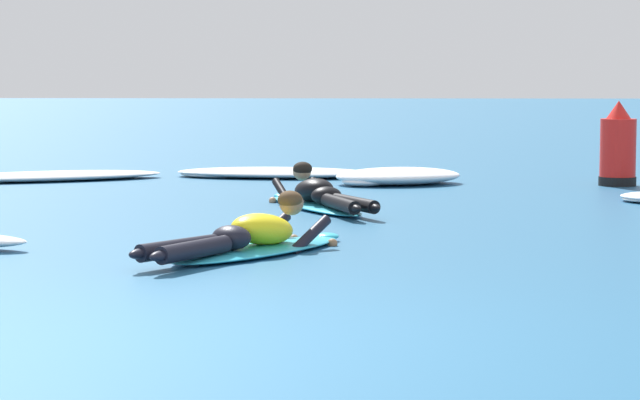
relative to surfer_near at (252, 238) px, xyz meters
name	(u,v)px	position (x,y,z in m)	size (l,w,h in m)	color
ground_plane	(282,187)	(-0.18, 6.52, -0.14)	(120.00, 120.00, 0.00)	#235B84
surfer_near	(252,238)	(0.00, 0.00, 0.00)	(1.72, 2.32, 0.53)	#2DB2D1
surfer_far	(319,197)	(0.42, 3.63, 0.00)	(1.42, 2.59, 0.55)	#2DB2D1
whitewater_front	(275,173)	(-0.39, 8.10, -0.07)	(2.89, 1.35, 0.14)	white
whitewater_mid_left	(398,176)	(1.35, 6.96, -0.03)	(2.02, 1.69, 0.23)	white
whitewater_mid_right	(49,176)	(-3.48, 7.38, -0.08)	(3.27, 2.10, 0.13)	white
channel_marker_buoy	(618,151)	(4.24, 6.86, 0.32)	(0.49, 0.49, 1.12)	red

